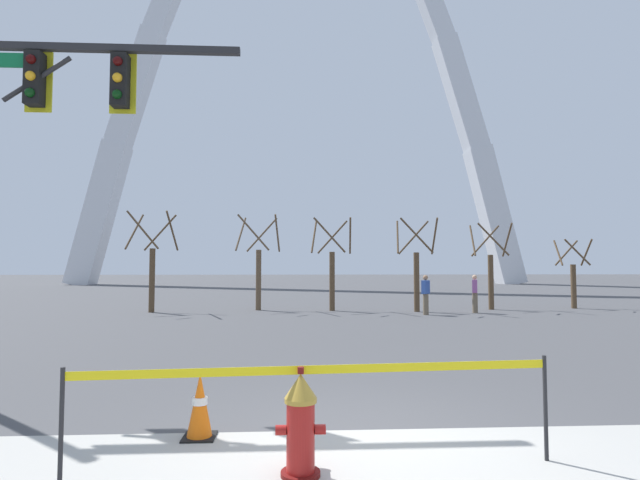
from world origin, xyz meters
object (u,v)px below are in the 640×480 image
object	(u,v)px
traffic_signal_gantry	(17,137)
pedestrian_walking_left	(475,293)
monument_arch	(301,74)
fire_hydrant	(301,424)
traffic_cone_by_hydrant	(200,406)
pedestrian_standing_center	(426,294)

from	to	relation	value
traffic_signal_gantry	pedestrian_walking_left	xyz separation A→B (m)	(12.18, 11.89, -3.25)
traffic_signal_gantry	pedestrian_walking_left	world-z (taller)	traffic_signal_gantry
traffic_signal_gantry	monument_arch	size ratio (longest dim) A/B	0.11
fire_hydrant	pedestrian_walking_left	size ratio (longest dim) A/B	0.62
traffic_signal_gantry	pedestrian_walking_left	distance (m)	17.33
fire_hydrant	traffic_cone_by_hydrant	world-z (taller)	fire_hydrant
traffic_cone_by_hydrant	traffic_signal_gantry	distance (m)	5.75
traffic_cone_by_hydrant	pedestrian_standing_center	bearing A→B (deg)	65.23
traffic_signal_gantry	pedestrian_walking_left	bearing A→B (deg)	44.31
traffic_cone_by_hydrant	pedestrian_walking_left	xyz separation A→B (m)	(8.64, 14.47, 0.46)
pedestrian_walking_left	monument_arch	bearing A→B (deg)	101.11
fire_hydrant	traffic_cone_by_hydrant	distance (m)	1.53
pedestrian_walking_left	pedestrian_standing_center	distance (m)	2.39
monument_arch	pedestrian_walking_left	distance (m)	42.32
fire_hydrant	traffic_signal_gantry	size ratio (longest dim) A/B	0.17
traffic_cone_by_hydrant	pedestrian_walking_left	world-z (taller)	pedestrian_walking_left
traffic_cone_by_hydrant	monument_arch	bearing A→B (deg)	87.87
monument_arch	pedestrian_standing_center	xyz separation A→B (m)	(4.52, -35.39, -23.28)
traffic_cone_by_hydrant	pedestrian_walking_left	distance (m)	16.86
fire_hydrant	monument_arch	bearing A→B (deg)	89.19
traffic_cone_by_hydrant	pedestrian_standing_center	distance (m)	15.16
fire_hydrant	pedestrian_standing_center	world-z (taller)	pedestrian_standing_center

